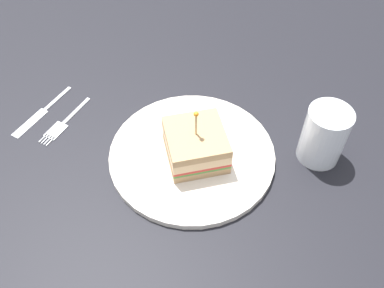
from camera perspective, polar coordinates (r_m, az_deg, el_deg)
name	(u,v)px	position (r cm, az deg, el deg)	size (l,w,h in cm)	color
ground_plane	(192,161)	(64.68, 0.00, -2.30)	(107.63, 107.63, 2.00)	black
plate	(192,155)	(63.49, 0.00, -1.46)	(25.10, 25.10, 1.02)	silver
sandwich_half_center	(196,145)	(60.81, 0.53, -0.11)	(10.72, 10.96, 9.24)	tan
drink_glass	(323,137)	(64.00, 17.49, 0.86)	(6.41, 6.41, 9.12)	gold
fork	(61,125)	(71.22, -17.44, 2.49)	(5.69, 11.29, 0.35)	silver
knife	(40,114)	(74.22, -20.08, 3.91)	(6.50, 12.66, 0.35)	silver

